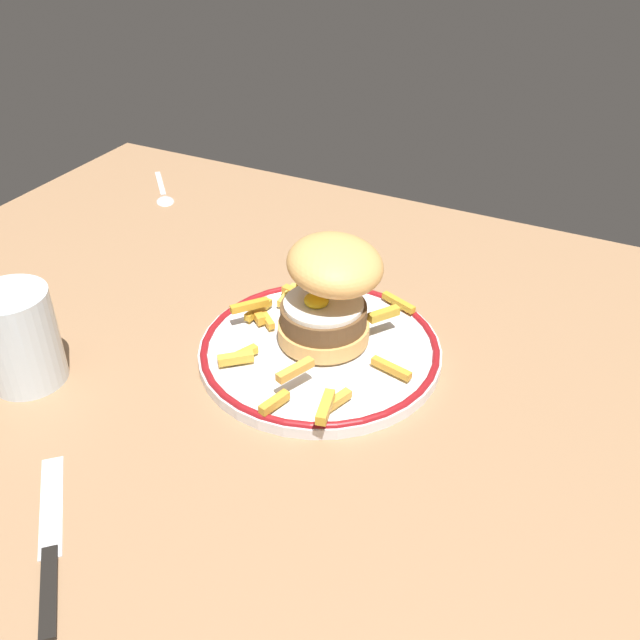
{
  "coord_description": "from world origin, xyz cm",
  "views": [
    {
      "loc": [
        22.93,
        -51.67,
        45.99
      ],
      "look_at": [
        -4.05,
        2.15,
        4.6
      ],
      "focal_mm": 40.0,
      "sensor_mm": 36.0,
      "label": 1
    }
  ],
  "objects": [
    {
      "name": "ground_plane",
      "position": [
        0.0,
        0.0,
        -2.0
      ],
      "size": [
        125.98,
        85.47,
        4.0
      ],
      "primitive_type": "cube",
      "color": "#956F4D"
    },
    {
      "name": "dinner_plate",
      "position": [
        -4.05,
        2.15,
        0.84
      ],
      "size": [
        25.57,
        25.57,
        1.6
      ],
      "color": "silver",
      "rests_on": "ground_plane"
    },
    {
      "name": "burger",
      "position": [
        -3.85,
        3.94,
        7.17
      ],
      "size": [
        12.92,
        12.57,
        11.46
      ],
      "color": "tan",
      "rests_on": "dinner_plate"
    },
    {
      "name": "fries_pile",
      "position": [
        -6.12,
        1.89,
        2.65
      ],
      "size": [
        21.1,
        24.21,
        2.71
      ],
      "color": "gold",
      "rests_on": "dinner_plate"
    },
    {
      "name": "water_glass",
      "position": [
        -28.67,
        -14.41,
        4.38
      ],
      "size": [
        7.46,
        7.46,
        10.15
      ],
      "color": "silver",
      "rests_on": "ground_plane"
    },
    {
      "name": "knife",
      "position": [
        -11.37,
        -29.7,
        0.26
      ],
      "size": [
        13.33,
        14.23,
        0.7
      ],
      "color": "black",
      "rests_on": "ground_plane"
    },
    {
      "name": "spoon",
      "position": [
        -42.98,
        26.89,
        0.36
      ],
      "size": [
        10.32,
        10.88,
        0.9
      ],
      "color": "silver",
      "rests_on": "ground_plane"
    }
  ]
}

